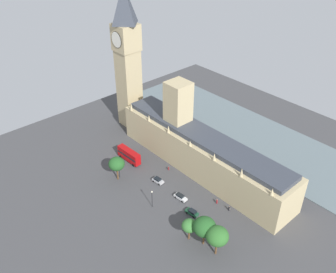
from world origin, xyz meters
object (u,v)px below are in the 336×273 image
object	(u,v)px
plane_tree_leading	(117,164)
plane_tree_kerbside	(205,227)
street_lamp_slot_12	(152,196)
street_lamp_slot_11	(119,167)
clock_tower	(127,56)
car_white_far_end	(180,197)
car_silver_under_trees	(158,180)
pedestrian_midblock	(229,209)
plane_tree_slot_10	(217,236)
plane_tree_near_tower	(189,226)
pedestrian_opposite_hall	(169,168)
pedestrian_trailing	(217,201)
parliament_building	(200,149)
double_decker_bus_by_river_gate	(129,155)
car_dark_green_corner	(192,212)

from	to	relation	value
plane_tree_leading	plane_tree_kerbside	bearing A→B (deg)	92.23
plane_tree_kerbside	street_lamp_slot_12	world-z (taller)	plane_tree_kerbside
street_lamp_slot_11	clock_tower	bearing A→B (deg)	-133.34
car_white_far_end	car_silver_under_trees	bearing A→B (deg)	-94.77
street_lamp_slot_12	pedestrian_midblock	bearing A→B (deg)	134.19
car_white_far_end	street_lamp_slot_11	distance (m)	23.96
plane_tree_slot_10	street_lamp_slot_11	world-z (taller)	plane_tree_slot_10
street_lamp_slot_12	plane_tree_slot_10	bearing A→B (deg)	92.92
plane_tree_kerbside	plane_tree_slot_10	size ratio (longest dim) A/B	0.99
street_lamp_slot_12	street_lamp_slot_11	bearing A→B (deg)	-92.51
plane_tree_near_tower	street_lamp_slot_11	bearing A→B (deg)	-92.13
pedestrian_opposite_hall	pedestrian_trailing	world-z (taller)	pedestrian_trailing
parliament_building	clock_tower	world-z (taller)	clock_tower
double_decker_bus_by_river_gate	plane_tree_kerbside	distance (m)	46.17
car_dark_green_corner	pedestrian_trailing	bearing A→B (deg)	-17.22
plane_tree_near_tower	car_silver_under_trees	bearing A→B (deg)	-110.93
parliament_building	double_decker_bus_by_river_gate	bearing A→B (deg)	-49.89
plane_tree_near_tower	plane_tree_leading	xyz separation A→B (m)	(-0.27, -35.46, 1.40)
clock_tower	plane_tree_near_tower	xyz separation A→B (m)	(26.67, 62.72, -25.01)
pedestrian_opposite_hall	street_lamp_slot_12	distance (m)	19.75
clock_tower	street_lamp_slot_12	distance (m)	58.58
pedestrian_opposite_hall	plane_tree_kerbside	bearing A→B (deg)	-144.64
pedestrian_midblock	plane_tree_leading	xyz separation A→B (m)	(17.11, -35.76, 5.83)
street_lamp_slot_12	double_decker_bus_by_river_gate	bearing A→B (deg)	-110.54
car_white_far_end	plane_tree_slot_10	bearing A→B (deg)	65.60
car_silver_under_trees	street_lamp_slot_12	world-z (taller)	street_lamp_slot_12
car_silver_under_trees	pedestrian_opposite_hall	size ratio (longest dim) A/B	2.87
pedestrian_opposite_hall	plane_tree_kerbside	xyz separation A→B (m)	(15.02, 31.52, 6.06)
double_decker_bus_by_river_gate	plane_tree_kerbside	size ratio (longest dim) A/B	1.12
car_white_far_end	car_dark_green_corner	xyz separation A→B (m)	(2.08, 7.43, -0.00)
double_decker_bus_by_river_gate	plane_tree_slot_10	bearing A→B (deg)	78.68
double_decker_bus_by_river_gate	car_white_far_end	distance (m)	27.71
pedestrian_opposite_hall	pedestrian_trailing	bearing A→B (deg)	-118.91
plane_tree_slot_10	pedestrian_midblock	bearing A→B (deg)	-151.77
pedestrian_trailing	plane_tree_near_tower	distance (m)	18.06
car_dark_green_corner	plane_tree_slot_10	world-z (taller)	plane_tree_slot_10
pedestrian_trailing	plane_tree_leading	world-z (taller)	plane_tree_leading
pedestrian_trailing	plane_tree_kerbside	world-z (taller)	plane_tree_kerbside
plane_tree_near_tower	pedestrian_trailing	bearing A→B (deg)	-165.39
plane_tree_kerbside	plane_tree_slot_10	xyz separation A→B (m)	(-0.01, 4.64, 0.20)
plane_tree_leading	pedestrian_midblock	bearing A→B (deg)	115.57
double_decker_bus_by_river_gate	pedestrian_opposite_hall	size ratio (longest dim) A/B	7.11
car_silver_under_trees	street_lamp_slot_12	bearing A→B (deg)	34.37
clock_tower	pedestrian_trailing	distance (m)	66.06
pedestrian_trailing	pedestrian_midblock	xyz separation A→B (m)	(-0.45, 4.72, 0.03)
pedestrian_opposite_hall	car_dark_green_corner	bearing A→B (deg)	-142.84
clock_tower	plane_tree_near_tower	size ratio (longest dim) A/B	8.19
pedestrian_opposite_hall	plane_tree_slot_10	world-z (taller)	plane_tree_slot_10
parliament_building	plane_tree_slot_10	size ratio (longest dim) A/B	7.47
car_white_far_end	pedestrian_opposite_hall	world-z (taller)	car_white_far_end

